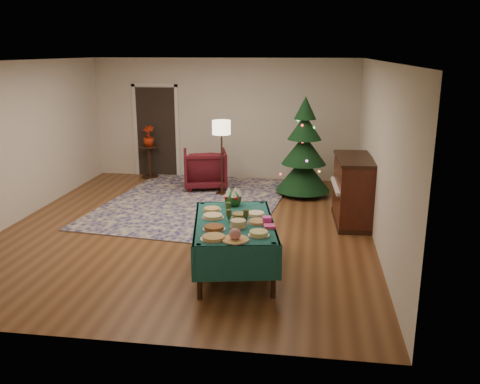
# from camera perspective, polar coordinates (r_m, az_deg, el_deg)

# --- Properties ---
(room_shell) EXTENTS (7.00, 7.00, 7.00)m
(room_shell) POSITION_cam_1_polar(r_m,az_deg,el_deg) (8.23, -5.98, 4.99)
(room_shell) COLOR #593319
(room_shell) RESTS_ON ground
(doorway) EXTENTS (1.08, 0.04, 2.16)m
(doorway) POSITION_cam_1_polar(r_m,az_deg,el_deg) (12.01, -9.37, 6.99)
(doorway) COLOR black
(doorway) RESTS_ON ground
(rug) EXTENTS (3.65, 4.53, 0.02)m
(rug) POSITION_cam_1_polar(r_m,az_deg,el_deg) (9.92, -5.17, -1.11)
(rug) COLOR #151550
(rug) RESTS_ON ground
(buffet_table) EXTENTS (1.37, 1.96, 0.70)m
(buffet_table) POSITION_cam_1_polar(r_m,az_deg,el_deg) (6.71, -0.66, -4.40)
(buffet_table) COLOR black
(buffet_table) RESTS_ON ground
(platter_0) EXTENTS (0.31, 0.31, 0.04)m
(platter_0) POSITION_cam_1_polar(r_m,az_deg,el_deg) (6.04, -3.00, -5.14)
(platter_0) COLOR silver
(platter_0) RESTS_ON buffet_table
(platter_1) EXTENTS (0.33, 0.33, 0.15)m
(platter_1) POSITION_cam_1_polar(r_m,az_deg,el_deg) (5.98, -0.56, -4.96)
(platter_1) COLOR silver
(platter_1) RESTS_ON buffet_table
(platter_2) EXTENTS (0.26, 0.26, 0.06)m
(platter_2) POSITION_cam_1_polar(r_m,az_deg,el_deg) (6.14, 2.11, -4.69)
(platter_2) COLOR silver
(platter_2) RESTS_ON buffet_table
(platter_3) EXTENTS (0.29, 0.29, 0.05)m
(platter_3) POSITION_cam_1_polar(r_m,az_deg,el_deg) (6.35, -2.94, -4.05)
(platter_3) COLOR silver
(platter_3) RESTS_ON buffet_table
(platter_4) EXTENTS (0.23, 0.23, 0.09)m
(platter_4) POSITION_cam_1_polar(r_m,az_deg,el_deg) (6.42, -0.20, -3.60)
(platter_4) COLOR silver
(platter_4) RESTS_ON buffet_table
(platter_5) EXTENTS (0.27, 0.27, 0.04)m
(platter_5) POSITION_cam_1_polar(r_m,az_deg,el_deg) (6.58, 1.97, -3.38)
(platter_5) COLOR silver
(platter_5) RESTS_ON buffet_table
(platter_6) EXTENTS (0.30, 0.30, 0.05)m
(platter_6) POSITION_cam_1_polar(r_m,az_deg,el_deg) (6.78, -3.07, -2.75)
(platter_6) COLOR silver
(platter_6) RESTS_ON buffet_table
(platter_7) EXTENTS (0.22, 0.22, 0.07)m
(platter_7) POSITION_cam_1_polar(r_m,az_deg,el_deg) (6.77, -0.07, -2.69)
(platter_7) COLOR silver
(platter_7) RESTS_ON buffet_table
(platter_8) EXTENTS (0.27, 0.27, 0.04)m
(platter_8) POSITION_cam_1_polar(r_m,az_deg,el_deg) (6.90, 1.79, -2.46)
(platter_8) COLOR silver
(platter_8) RESTS_ON buffet_table
(platter_9) EXTENTS (0.26, 0.26, 0.04)m
(platter_9) POSITION_cam_1_polar(r_m,az_deg,el_deg) (7.10, -3.18, -1.95)
(platter_9) COLOR silver
(platter_9) RESTS_ON buffet_table
(goblet_0) EXTENTS (0.07, 0.07, 0.16)m
(goblet_0) POSITION_cam_1_polar(r_m,az_deg,el_deg) (6.92, -1.33, -1.79)
(goblet_0) COLOR #2D471E
(goblet_0) RESTS_ON buffet_table
(goblet_1) EXTENTS (0.07, 0.07, 0.16)m
(goblet_1) POSITION_cam_1_polar(r_m,az_deg,el_deg) (6.61, 0.69, -2.63)
(goblet_1) COLOR #2D471E
(goblet_1) RESTS_ON buffet_table
(goblet_2) EXTENTS (0.07, 0.07, 0.16)m
(goblet_2) POSITION_cam_1_polar(r_m,az_deg,el_deg) (6.62, -1.26, -2.62)
(goblet_2) COLOR #2D471E
(goblet_2) RESTS_ON buffet_table
(napkin_stack) EXTENTS (0.16, 0.16, 0.04)m
(napkin_stack) POSITION_cam_1_polar(r_m,az_deg,el_deg) (6.42, 3.32, -3.87)
(napkin_stack) COLOR #F2438B
(napkin_stack) RESTS_ON buffet_table
(gift_box) EXTENTS (0.13, 0.13, 0.09)m
(gift_box) POSITION_cam_1_polar(r_m,az_deg,el_deg) (6.56, 3.03, -3.19)
(gift_box) COLOR #E840AE
(gift_box) RESTS_ON buffet_table
(centerpiece) EXTENTS (0.25, 0.25, 0.29)m
(centerpiece) POSITION_cam_1_polar(r_m,az_deg,el_deg) (7.29, -0.79, -0.60)
(centerpiece) COLOR #1E4C1E
(centerpiece) RESTS_ON buffet_table
(armchair) EXTENTS (1.07, 1.02, 0.91)m
(armchair) POSITION_cam_1_polar(r_m,az_deg,el_deg) (10.84, -3.96, 2.80)
(armchair) COLOR #490F16
(armchair) RESTS_ON ground
(floor_lamp) EXTENTS (0.37, 0.37, 1.52)m
(floor_lamp) POSITION_cam_1_polar(r_m,az_deg,el_deg) (10.17, -2.09, 6.75)
(floor_lamp) COLOR #A57F3F
(floor_lamp) RESTS_ON ground
(side_table) EXTENTS (0.42, 0.42, 0.75)m
(side_table) POSITION_cam_1_polar(r_m,az_deg,el_deg) (11.90, -10.09, 3.30)
(side_table) COLOR black
(side_table) RESTS_ON ground
(potted_plant) EXTENTS (0.26, 0.47, 0.26)m
(potted_plant) POSITION_cam_1_polar(r_m,az_deg,el_deg) (11.81, -10.21, 5.73)
(potted_plant) COLOR #A3220B
(potted_plant) RESTS_ON side_table
(christmas_tree) EXTENTS (1.18, 1.18, 2.00)m
(christmas_tree) POSITION_cam_1_polar(r_m,az_deg,el_deg) (10.28, 7.19, 4.52)
(christmas_tree) COLOR black
(christmas_tree) RESTS_ON ground
(piano) EXTENTS (0.69, 1.35, 1.14)m
(piano) POSITION_cam_1_polar(r_m,az_deg,el_deg) (8.80, 12.55, 0.11)
(piano) COLOR black
(piano) RESTS_ON ground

